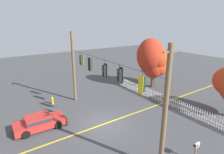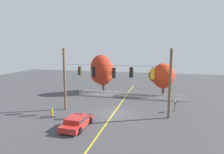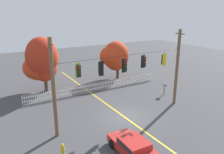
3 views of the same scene
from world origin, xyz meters
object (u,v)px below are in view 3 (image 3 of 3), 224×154
at_px(autumn_oak_far_east, 115,56).
at_px(traffic_signal_southbound_primary, 101,68).
at_px(traffic_signal_northbound_secondary, 79,71).
at_px(autumn_maple_mid, 42,62).
at_px(parked_car, 133,146).
at_px(traffic_signal_northbound_primary, 125,66).
at_px(roadside_mailbox, 164,86).
at_px(traffic_signal_westbound_side, 164,59).
at_px(fire_hydrant, 63,149).
at_px(autumn_maple_near_fence, 42,60).
at_px(traffic_signal_eastbound_side, 144,62).

bearing_deg(autumn_oak_far_east, traffic_signal_southbound_primary, -126.22).
height_order(traffic_signal_northbound_secondary, autumn_maple_mid, autumn_maple_mid).
bearing_deg(parked_car, traffic_signal_northbound_primary, 62.95).
xyz_separation_m(autumn_oak_far_east, roadside_mailbox, (1.47, -8.62, -2.17)).
height_order(parked_car, roadside_mailbox, roadside_mailbox).
height_order(traffic_signal_westbound_side, roadside_mailbox, traffic_signal_westbound_side).
bearing_deg(fire_hydrant, autumn_maple_near_fence, 80.68).
distance_m(autumn_maple_near_fence, fire_hydrant, 13.37).
distance_m(traffic_signal_northbound_primary, traffic_signal_westbound_side, 4.45).
distance_m(autumn_maple_mid, autumn_oak_far_east, 10.26).
bearing_deg(autumn_maple_mid, traffic_signal_northbound_secondary, -88.67).
xyz_separation_m(autumn_maple_mid, autumn_oak_far_east, (10.25, 0.23, -0.38)).
relative_size(traffic_signal_northbound_secondary, fire_hydrant, 1.62).
distance_m(autumn_maple_near_fence, roadside_mailbox, 14.43).
height_order(traffic_signal_northbound_secondary, roadside_mailbox, traffic_signal_northbound_secondary).
relative_size(autumn_maple_near_fence, parked_car, 1.59).
height_order(traffic_signal_eastbound_side, traffic_signal_westbound_side, same).
bearing_deg(fire_hydrant, parked_car, -30.22).
relative_size(traffic_signal_northbound_primary, fire_hydrant, 1.83).
height_order(autumn_maple_mid, fire_hydrant, autumn_maple_mid).
bearing_deg(autumn_maple_near_fence, traffic_signal_northbound_secondary, -88.07).
xyz_separation_m(traffic_signal_westbound_side, autumn_oak_far_east, (1.27, 11.05, -1.71)).
bearing_deg(roadside_mailbox, autumn_maple_near_fence, 146.67).
distance_m(traffic_signal_northbound_secondary, traffic_signal_northbound_primary, 4.28).
relative_size(traffic_signal_northbound_secondary, autumn_oak_far_east, 0.25).
xyz_separation_m(autumn_maple_mid, roadside_mailbox, (11.72, -8.39, -2.55)).
distance_m(traffic_signal_northbound_primary, traffic_signal_eastbound_side, 2.07).
xyz_separation_m(traffic_signal_eastbound_side, fire_hydrant, (-8.78, -2.55, -4.59)).
distance_m(traffic_signal_eastbound_side, roadside_mailbox, 6.89).
relative_size(autumn_oak_far_east, fire_hydrant, 6.37).
bearing_deg(autumn_oak_far_east, traffic_signal_northbound_primary, -117.40).
bearing_deg(traffic_signal_eastbound_side, traffic_signal_northbound_primary, 179.99).
bearing_deg(traffic_signal_northbound_primary, traffic_signal_southbound_primary, -179.52).
relative_size(parked_car, fire_hydrant, 5.02).
bearing_deg(autumn_maple_near_fence, traffic_signal_northbound_primary, -65.57).
xyz_separation_m(traffic_signal_northbound_secondary, parked_car, (1.74, -4.98, -4.42)).
height_order(traffic_signal_northbound_secondary, traffic_signal_eastbound_side, same).
height_order(autumn_maple_mid, parked_car, autumn_maple_mid).
distance_m(traffic_signal_northbound_primary, roadside_mailbox, 8.48).
relative_size(traffic_signal_northbound_secondary, autumn_maple_mid, 0.21).
height_order(traffic_signal_northbound_primary, traffic_signal_eastbound_side, same).
bearing_deg(autumn_maple_near_fence, traffic_signal_southbound_primary, -77.57).
relative_size(traffic_signal_eastbound_side, parked_car, 0.33).
distance_m(parked_car, roadside_mailbox, 12.23).
bearing_deg(autumn_oak_far_east, autumn_maple_near_fence, -175.29).
distance_m(traffic_signal_southbound_primary, traffic_signal_eastbound_side, 4.44).
xyz_separation_m(traffic_signal_westbound_side, roadside_mailbox, (2.74, 2.43, -3.88)).
relative_size(traffic_signal_northbound_secondary, traffic_signal_northbound_primary, 0.89).
height_order(traffic_signal_southbound_primary, autumn_maple_mid, autumn_maple_mid).
relative_size(autumn_maple_mid, fire_hydrant, 7.56).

